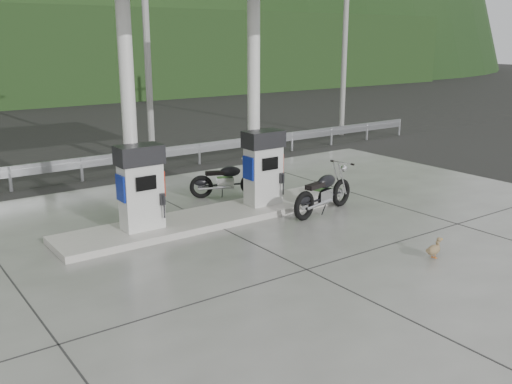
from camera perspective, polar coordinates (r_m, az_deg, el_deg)
ground at (r=11.25m, az=1.75°, el=-6.25°), size 160.00×160.00×0.00m
forecourt_apron at (r=11.25m, az=1.75°, el=-6.20°), size 18.00×14.00×0.02m
pump_island at (r=13.17m, az=-4.88°, el=-2.61°), size 7.00×1.40×0.15m
gas_pump_left at (r=12.20m, az=-11.44°, el=0.45°), size 0.95×0.55×1.80m
gas_pump_right at (r=13.77m, az=0.74°, el=2.44°), size 0.95×0.55×1.80m
canopy_column_left at (r=12.26m, az=-12.62°, el=8.09°), size 0.30×0.30×5.00m
canopy_column_right at (r=13.83m, az=-0.23°, el=9.22°), size 0.30×0.30×5.00m
guardrail at (r=17.83m, az=-14.10°, el=3.74°), size 26.00×0.16×1.42m
road at (r=21.20m, az=-17.54°, el=3.32°), size 60.00×7.00×0.01m
utility_pole_b at (r=19.67m, az=-10.86°, el=14.62°), size 0.22×0.22×8.00m
utility_pole_c at (r=24.88m, az=8.88°, el=14.77°), size 0.22×0.22×8.00m
motorcycle_left at (r=15.10m, az=-2.95°, el=1.18°), size 1.93×1.23×0.87m
motorcycle_right at (r=13.75m, az=6.77°, el=-0.08°), size 2.18×1.10×0.99m
duck at (r=11.46m, az=17.33°, el=-5.58°), size 0.47×0.19×0.33m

